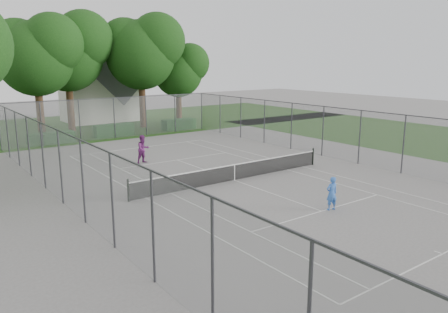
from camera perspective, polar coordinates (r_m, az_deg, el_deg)
ground at (r=24.59m, az=1.38°, el=-3.14°), size 120.00×120.00×0.00m
grass_far at (r=47.50m, az=-18.16°, el=3.80°), size 60.00×20.00×0.00m
grass_right at (r=41.54m, az=26.22°, el=1.99°), size 16.00×40.00×0.00m
court_markings at (r=24.58m, az=1.38°, el=-3.12°), size 11.03×23.83×0.01m
tennis_net at (r=24.45m, az=1.39°, el=-1.98°), size 12.87×0.10×1.10m
perimeter_fence at (r=24.17m, az=1.40°, el=1.00°), size 18.08×34.08×3.52m
tree_far_left at (r=41.58m, az=-23.32°, el=12.40°), size 7.40×6.75×10.63m
tree_far_midleft at (r=43.95m, az=-19.77°, el=13.12°), size 7.79×7.11×11.19m
tree_far_midright at (r=44.74m, az=-10.70°, el=13.63°), size 7.81×7.13×11.23m
tree_far_right at (r=46.93m, az=-5.90°, el=11.33°), size 5.86×5.35×8.42m
hedge_left at (r=38.17m, az=-21.64°, el=2.27°), size 3.62×1.08×0.90m
hedge_mid at (r=40.18m, az=-14.19°, el=3.36°), size 3.47×0.99×1.09m
hedge_right at (r=43.28m, az=-5.92°, el=4.22°), size 3.28×1.20×0.98m
house at (r=50.81m, az=-16.12°, el=8.55°), size 7.21×5.59×8.98m
girl_player at (r=20.19m, az=13.89°, el=-4.70°), size 0.63×0.48×1.54m
woman_player at (r=29.02m, az=-10.50°, el=0.95°), size 0.99×0.83×1.86m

